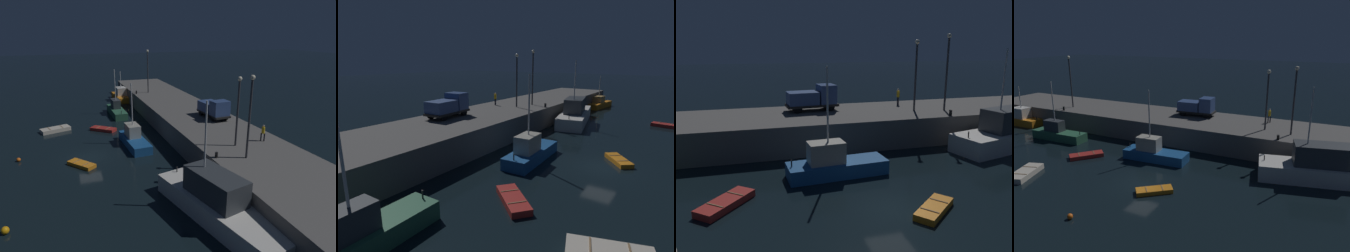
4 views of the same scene
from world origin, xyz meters
TOP-DOWN VIEW (x-y plane):
  - ground_plane at (0.00, 0.00)m, footprint 320.00×320.00m
  - pier_quay at (0.00, 14.66)m, footprint 72.43×9.37m
  - fishing_trawler_red at (15.19, 8.10)m, footprint 12.80×6.09m
  - fishing_boat_blue at (-17.04, 6.17)m, footprint 7.70×2.27m
  - fishing_boat_white at (-1.98, 5.66)m, footprint 7.26×2.66m
  - fishing_boat_orange at (-28.03, 8.98)m, footprint 7.57×2.59m
  - dinghy_orange_near at (-11.09, -3.62)m, footprint 2.86×4.24m
  - rowboat_white_mid at (2.09, -1.00)m, footprint 3.20×2.91m
  - dinghy_red_small at (-9.18, 2.82)m, footprint 3.34×3.64m
  - mooring_buoy_near at (11.92, -6.90)m, footprint 0.56×0.56m
  - mooring_buoy_mid at (-1.36, -7.41)m, footprint 0.44×0.44m
  - lamp_post_west at (-20.79, 12.81)m, footprint 0.44×0.44m
  - lamp_post_east at (8.27, 13.66)m, footprint 0.44×0.44m
  - lamp_post_central at (11.27, 12.97)m, footprint 0.44×0.44m
  - utility_truck at (-1.51, 16.30)m, footprint 5.22×2.51m
  - dockworker at (8.03, 17.02)m, footprint 0.45×0.45m
  - bollard_west at (10.35, 10.44)m, footprint 0.28×0.28m
  - bollard_central at (-20.27, 10.45)m, footprint 0.28×0.28m

SIDE VIEW (x-z plane):
  - ground_plane at x=0.00m, z-range 0.00..0.00m
  - rowboat_white_mid at x=2.09m, z-range -0.02..0.41m
  - mooring_buoy_mid at x=-1.36m, z-range 0.00..0.44m
  - dinghy_red_small at x=-9.18m, z-range -0.02..0.46m
  - dinghy_orange_near at x=-11.09m, z-range -0.02..0.55m
  - mooring_buoy_near at x=11.92m, z-range 0.00..0.56m
  - fishing_boat_blue at x=-17.04m, z-range -2.99..4.68m
  - fishing_boat_white at x=-1.98m, z-range -3.00..4.74m
  - fishing_boat_orange at x=-28.03m, z-range -2.03..3.88m
  - fishing_trawler_red at x=15.19m, z-range -3.14..5.72m
  - pier_quay at x=0.00m, z-range 0.00..2.71m
  - bollard_west at x=10.35m, z-range 2.71..3.23m
  - bollard_central at x=-20.27m, z-range 2.71..3.28m
  - dockworker at x=8.03m, z-range 2.83..4.59m
  - utility_truck at x=-1.51m, z-range 2.70..5.25m
  - lamp_post_east at x=8.27m, z-range 3.36..10.26m
  - lamp_post_central at x=11.27m, z-range 3.37..10.85m
  - lamp_post_west at x=-20.79m, z-range 3.37..11.06m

